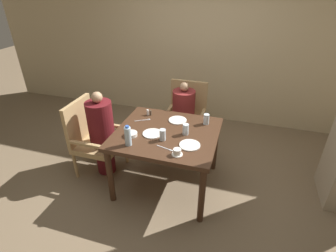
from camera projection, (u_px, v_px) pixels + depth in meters
name	position (u px, v px, depth m)	size (l,w,h in m)	color
ground_plane	(167.00, 182.00, 3.40)	(16.00, 16.00, 0.00)	#7A664C
wall_back	(202.00, 40.00, 4.37)	(8.00, 0.06, 2.80)	#C6B289
dining_table	(167.00, 139.00, 3.07)	(1.17, 1.06, 0.77)	#422819
chair_left_side	(92.00, 136.00, 3.40)	(0.56, 0.56, 1.00)	tan
diner_in_left_chair	(102.00, 133.00, 3.33)	(0.32, 0.32, 1.16)	#5B1419
chair_far_side	(186.00, 114.00, 3.94)	(0.56, 0.56, 1.00)	tan
diner_in_far_chair	(183.00, 117.00, 3.80)	(0.32, 0.32, 1.08)	maroon
plate_main_left	(152.00, 134.00, 2.98)	(0.22, 0.22, 0.01)	white
plate_main_right	(190.00, 145.00, 2.78)	(0.22, 0.22, 0.01)	white
plate_dessert_center	(178.00, 120.00, 3.26)	(0.22, 0.22, 0.01)	white
teacup_with_saucer	(177.00, 152.00, 2.62)	(0.11, 0.11, 0.07)	white
bowl_small	(131.00, 134.00, 2.94)	(0.14, 0.14, 0.04)	white
water_bottle	(128.00, 136.00, 2.74)	(0.07, 0.07, 0.23)	silver
glass_tall_near	(163.00, 135.00, 2.85)	(0.07, 0.07, 0.13)	silver
glass_tall_mid	(186.00, 129.00, 2.95)	(0.07, 0.07, 0.13)	silver
glass_tall_far	(206.00, 119.00, 3.16)	(0.07, 0.07, 0.13)	silver
salt_shaker	(148.00, 112.00, 3.38)	(0.03, 0.03, 0.07)	white
pepper_shaker	(150.00, 113.00, 3.37)	(0.03, 0.03, 0.07)	#4C3D2D
fork_beside_plate	(144.00, 120.00, 3.27)	(0.18, 0.12, 0.00)	silver
knife_beside_plate	(166.00, 149.00, 2.73)	(0.21, 0.07, 0.00)	silver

